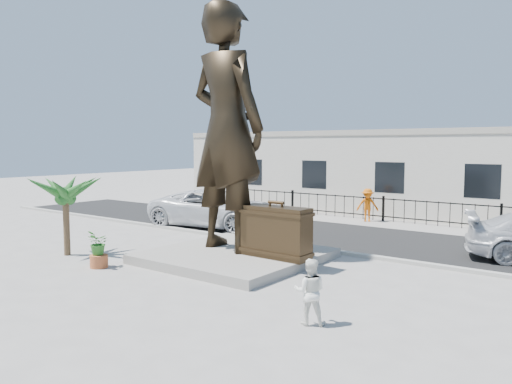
# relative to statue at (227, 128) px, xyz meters

# --- Properties ---
(ground) EXTENTS (100.00, 100.00, 0.00)m
(ground) POSITION_rel_statue_xyz_m (1.00, -1.69, -4.44)
(ground) COLOR #9E9991
(ground) RESTS_ON ground
(street) EXTENTS (40.00, 7.00, 0.01)m
(street) POSITION_rel_statue_xyz_m (1.00, 6.31, -4.43)
(street) COLOR black
(street) RESTS_ON ground
(curb) EXTENTS (40.00, 0.25, 0.12)m
(curb) POSITION_rel_statue_xyz_m (1.00, 2.81, -4.38)
(curb) COLOR #A5A399
(curb) RESTS_ON ground
(far_sidewalk) EXTENTS (40.00, 2.50, 0.02)m
(far_sidewalk) POSITION_rel_statue_xyz_m (1.00, 10.31, -4.43)
(far_sidewalk) COLOR #9E9991
(far_sidewalk) RESTS_ON ground
(plinth) EXTENTS (5.20, 5.20, 0.30)m
(plinth) POSITION_rel_statue_xyz_m (0.50, -0.19, -4.29)
(plinth) COLOR gray
(plinth) RESTS_ON ground
(fence) EXTENTS (22.00, 0.10, 1.20)m
(fence) POSITION_rel_statue_xyz_m (1.00, 11.11, -3.84)
(fence) COLOR black
(fence) RESTS_ON ground
(building) EXTENTS (28.00, 7.00, 4.40)m
(building) POSITION_rel_statue_xyz_m (1.00, 15.31, -2.24)
(building) COLOR silver
(building) RESTS_ON ground
(statue) EXTENTS (3.19, 2.26, 8.28)m
(statue) POSITION_rel_statue_xyz_m (0.00, 0.00, 0.00)
(statue) COLOR black
(statue) RESTS_ON plinth
(suitcase) EXTENTS (2.34, 0.81, 1.63)m
(suitcase) POSITION_rel_statue_xyz_m (2.10, -0.10, -3.32)
(suitcase) COLOR #342516
(suitcase) RESTS_ON plinth
(tourist) EXTENTS (0.87, 0.81, 1.44)m
(tourist) POSITION_rel_statue_xyz_m (5.62, -3.89, -3.72)
(tourist) COLOR white
(tourist) RESTS_ON ground
(car_white) EXTENTS (6.74, 3.91, 1.77)m
(car_white) POSITION_rel_statue_xyz_m (-4.57, 4.53, -3.55)
(car_white) COLOR silver
(car_white) RESTS_ON street
(worker) EXTENTS (1.24, 1.05, 1.67)m
(worker) POSITION_rel_statue_xyz_m (0.44, 10.43, -3.58)
(worker) COLOR #DC610B
(worker) RESTS_ON far_sidewalk
(palm_tree) EXTENTS (1.80, 1.80, 3.20)m
(palm_tree) POSITION_rel_statue_xyz_m (-4.73, -3.14, -4.44)
(palm_tree) COLOR #1F551F
(palm_tree) RESTS_ON ground
(planter) EXTENTS (0.56, 0.56, 0.40)m
(planter) POSITION_rel_statue_xyz_m (-2.31, -3.56, -4.24)
(planter) COLOR #AF572E
(planter) RESTS_ON ground
(shrub) EXTENTS (0.89, 0.84, 0.78)m
(shrub) POSITION_rel_statue_xyz_m (-2.31, -3.56, -3.65)
(shrub) COLOR #2A6B22
(shrub) RESTS_ON planter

